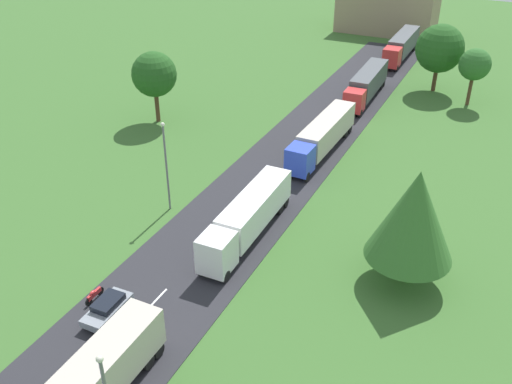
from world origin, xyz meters
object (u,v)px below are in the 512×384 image
object	(u,v)px
motorcycle_courier	(94,295)
truck_second	(248,217)
lamppost_second	(166,163)
tree_elm	(475,65)
tree_pine	(414,215)
tree_maple	(440,49)
truck_third	(323,135)
truck_fifth	(402,45)
tree_birch	(154,74)
truck_fourth	(367,84)
distant_building	(387,10)
car_second	(108,308)

from	to	relation	value
motorcycle_courier	truck_second	bearing A→B (deg)	61.67
lamppost_second	tree_elm	world-z (taller)	lamppost_second
truck_second	tree_pine	distance (m)	13.99
tree_elm	tree_pine	bearing A→B (deg)	-88.74
tree_maple	tree_pine	xyz separation A→B (m)	(5.97, -43.30, 0.06)
tree_maple	truck_third	bearing A→B (deg)	-106.36
truck_third	truck_fifth	size ratio (longest dim) A/B	0.99
tree_birch	truck_fourth	bearing A→B (deg)	41.33
motorcycle_courier	distant_building	bearing A→B (deg)	90.12
lamppost_second	tree_birch	bearing A→B (deg)	127.26
tree_pine	truck_third	bearing A→B (deg)	126.42
truck_second	truck_third	size ratio (longest dim) A/B	0.92
car_second	lamppost_second	xyz separation A→B (m)	(-4.04, 14.08, 4.05)
truck_second	truck_fourth	world-z (taller)	truck_fourth
truck_third	car_second	world-z (taller)	truck_third
truck_second	car_second	bearing A→B (deg)	-109.18
motorcycle_courier	tree_elm	world-z (taller)	tree_elm
truck_fourth	tree_pine	world-z (taller)	tree_pine
lamppost_second	truck_second	bearing A→B (deg)	-6.49
truck_third	motorcycle_courier	size ratio (longest dim) A/B	7.62
truck_fifth	tree_pine	world-z (taller)	tree_pine
motorcycle_courier	tree_maple	xyz separation A→B (m)	(14.02, 55.54, 5.42)
car_second	motorcycle_courier	size ratio (longest dim) A/B	2.08
truck_fifth	tree_birch	size ratio (longest dim) A/B	1.71
motorcycle_courier	tree_birch	size ratio (longest dim) A/B	0.22
truck_third	tree_birch	world-z (taller)	tree_birch
truck_fifth	lamppost_second	xyz separation A→B (m)	(-8.37, -55.03, 2.67)
tree_pine	distant_building	bearing A→B (deg)	105.80
motorcycle_courier	truck_third	bearing A→B (deg)	77.68
tree_birch	tree_elm	size ratio (longest dim) A/B	1.16
truck_second	motorcycle_courier	xyz separation A→B (m)	(-6.56, -12.17, -1.56)
truck_fourth	car_second	size ratio (longest dim) A/B	3.42
truck_second	tree_elm	size ratio (longest dim) A/B	1.81
truck_fifth	tree_birch	xyz separation A→B (m)	(-20.99, -38.43, 3.81)
motorcycle_courier	tree_pine	distance (m)	24.08
truck_fifth	tree_maple	bearing A→B (deg)	-58.68
car_second	tree_pine	distance (m)	22.90
truck_third	car_second	distance (m)	31.66
truck_fourth	truck_third	bearing A→B (deg)	-89.16
truck_second	truck_third	xyz separation A→B (m)	(0.07, 18.19, -0.00)
truck_second	tree_birch	size ratio (longest dim) A/B	1.56
truck_third	truck_fifth	xyz separation A→B (m)	(-0.30, 37.82, 0.08)
truck_third	tree_pine	distance (m)	22.85
truck_fourth	lamppost_second	distance (m)	36.19
tree_elm	lamppost_second	bearing A→B (deg)	-118.50
tree_elm	truck_fifth	bearing A→B (deg)	128.51
car_second	distant_building	world-z (taller)	distant_building
motorcycle_courier	distant_building	world-z (taller)	distant_building
car_second	motorcycle_courier	distance (m)	2.23
truck_second	lamppost_second	bearing A→B (deg)	173.51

